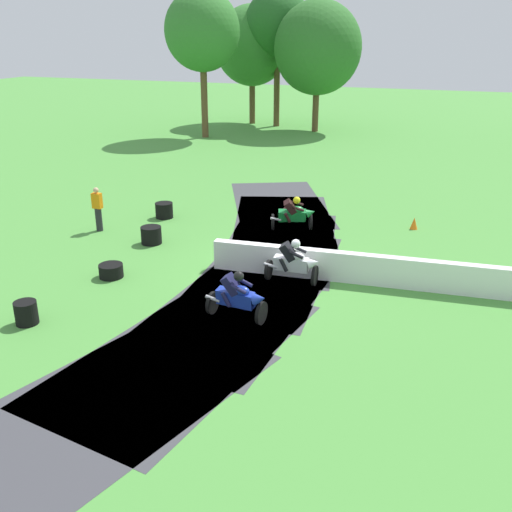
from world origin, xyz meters
name	(u,v)px	position (x,y,z in m)	size (l,w,h in m)	color
ground_plane	(267,273)	(0.00, 0.00, 0.00)	(120.00, 120.00, 0.00)	#4C933D
track_asphalt	(246,270)	(-0.66, -0.05, 0.00)	(7.28, 22.79, 0.01)	#3D3D42
safety_barrier	(430,276)	(4.74, 0.35, 0.45)	(0.30, 12.82, 0.90)	white
motorcycle_lead_blue	(238,296)	(0.31, -3.18, 0.66)	(1.70, 0.80, 1.42)	black
motorcycle_chase_white	(294,262)	(0.97, -0.48, 0.66)	(1.68, 0.69, 1.42)	black
motorcycle_trailing_green	(294,214)	(-0.37, 4.12, 0.63)	(1.74, 1.23, 1.42)	black
tire_stack_near	(26,313)	(-4.63, -5.19, 0.30)	(0.57, 0.57, 0.60)	black
tire_stack_mid_a	(111,271)	(-4.28, -1.91, 0.20)	(0.72, 0.72, 0.40)	black
tire_stack_mid_b	(151,235)	(-4.61, 1.10, 0.30)	(0.71, 0.71, 0.60)	black
tire_stack_far	(164,210)	(-5.60, 3.86, 0.30)	(0.68, 0.68, 0.60)	black
track_marshal	(98,209)	(-7.09, 1.65, 0.82)	(0.34, 0.24, 1.63)	#232328
traffic_cone	(414,223)	(3.77, 5.79, 0.22)	(0.28, 0.28, 0.44)	orange
tree_far_left	(278,24)	(-8.62, 27.28, 7.20)	(4.66, 4.66, 9.69)	brown
tree_far_right	(252,46)	(-10.81, 27.92, 5.72)	(5.56, 5.56, 8.65)	brown
tree_mid_rise	(318,48)	(-5.25, 25.90, 5.67)	(6.01, 6.01, 8.84)	brown
tree_behind_barrier	(202,31)	(-11.68, 21.03, 6.76)	(4.86, 4.86, 9.34)	brown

